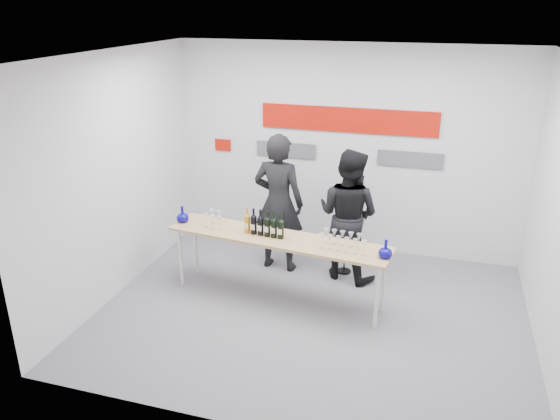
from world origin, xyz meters
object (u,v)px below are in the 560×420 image
at_px(presenter_left, 279,203).
at_px(presenter_right, 348,215).
at_px(mic_stand, 345,238).
at_px(tasting_table, 278,242).

xyz_separation_m(presenter_left, presenter_right, (0.95, 0.01, -0.07)).
height_order(presenter_right, mic_stand, presenter_right).
bearing_deg(presenter_right, tasting_table, 68.37).
distance_m(tasting_table, presenter_right, 1.10).
relative_size(presenter_left, presenter_right, 1.08).
bearing_deg(tasting_table, mic_stand, 60.30).
bearing_deg(mic_stand, presenter_right, -88.27).
height_order(tasting_table, mic_stand, mic_stand).
bearing_deg(presenter_right, mic_stand, -48.99).
relative_size(tasting_table, presenter_right, 1.59).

